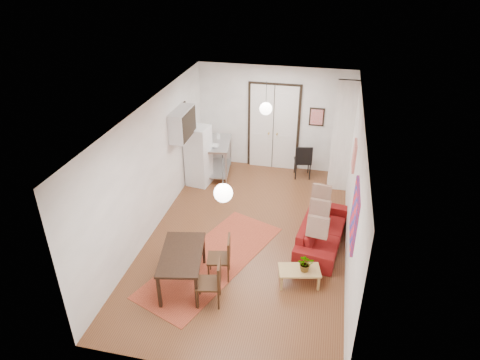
% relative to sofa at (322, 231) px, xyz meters
% --- Properties ---
extents(floor, '(7.00, 7.00, 0.00)m').
position_rel_sofa_xyz_m(floor, '(-1.59, -0.09, -0.30)').
color(floor, brown).
rests_on(floor, ground).
extents(ceiling, '(4.20, 7.00, 0.02)m').
position_rel_sofa_xyz_m(ceiling, '(-1.59, -0.09, 2.60)').
color(ceiling, silver).
rests_on(ceiling, wall_back).
extents(wall_back, '(4.20, 0.02, 2.90)m').
position_rel_sofa_xyz_m(wall_back, '(-1.59, 3.41, 1.15)').
color(wall_back, white).
rests_on(wall_back, floor).
extents(wall_front, '(4.20, 0.02, 2.90)m').
position_rel_sofa_xyz_m(wall_front, '(-1.59, -3.59, 1.15)').
color(wall_front, white).
rests_on(wall_front, floor).
extents(wall_left, '(0.02, 7.00, 2.90)m').
position_rel_sofa_xyz_m(wall_left, '(-3.69, -0.09, 1.15)').
color(wall_left, white).
rests_on(wall_left, floor).
extents(wall_right, '(0.02, 7.00, 2.90)m').
position_rel_sofa_xyz_m(wall_right, '(0.51, -0.09, 1.15)').
color(wall_right, white).
rests_on(wall_right, floor).
extents(double_doors, '(1.44, 0.06, 2.50)m').
position_rel_sofa_xyz_m(double_doors, '(-1.59, 3.37, 0.90)').
color(double_doors, white).
rests_on(double_doors, wall_back).
extents(stub_partition, '(0.50, 0.10, 2.90)m').
position_rel_sofa_xyz_m(stub_partition, '(0.26, 2.46, 1.15)').
color(stub_partition, white).
rests_on(stub_partition, floor).
extents(wall_cabinet, '(0.35, 1.00, 0.70)m').
position_rel_sofa_xyz_m(wall_cabinet, '(-3.51, 1.41, 1.60)').
color(wall_cabinet, silver).
rests_on(wall_cabinet, wall_left).
extents(painting_popart, '(0.05, 1.00, 1.00)m').
position_rel_sofa_xyz_m(painting_popart, '(0.49, -1.34, 1.35)').
color(painting_popart, red).
rests_on(painting_popart, wall_right).
extents(painting_abstract, '(0.05, 0.50, 0.60)m').
position_rel_sofa_xyz_m(painting_abstract, '(0.49, 0.71, 1.50)').
color(painting_abstract, beige).
rests_on(painting_abstract, wall_right).
extents(poster_back, '(0.40, 0.03, 0.50)m').
position_rel_sofa_xyz_m(poster_back, '(-0.44, 3.38, 1.30)').
color(poster_back, red).
rests_on(poster_back, wall_back).
extents(print_left, '(0.03, 0.44, 0.54)m').
position_rel_sofa_xyz_m(print_left, '(-3.66, 1.91, 1.65)').
color(print_left, '#9F6F42').
rests_on(print_left, wall_left).
extents(pendant_back, '(0.30, 0.30, 0.80)m').
position_rel_sofa_xyz_m(pendant_back, '(-1.59, 1.91, 1.95)').
color(pendant_back, white).
rests_on(pendant_back, ceiling).
extents(pendant_front, '(0.30, 0.30, 0.80)m').
position_rel_sofa_xyz_m(pendant_front, '(-1.59, -2.09, 1.95)').
color(pendant_front, white).
rests_on(pendant_front, ceiling).
extents(kilim_rug, '(2.46, 3.69, 0.01)m').
position_rel_sofa_xyz_m(kilim_rug, '(-2.11, -1.07, -0.30)').
color(kilim_rug, '#BC4E2F').
rests_on(kilim_rug, floor).
extents(sofa, '(2.17, 1.09, 0.61)m').
position_rel_sofa_xyz_m(sofa, '(0.00, 0.00, 0.00)').
color(sofa, maroon).
rests_on(sofa, floor).
extents(coffee_table, '(0.84, 0.59, 0.34)m').
position_rel_sofa_xyz_m(coffee_table, '(-0.35, -1.37, -0.01)').
color(coffee_table, tan).
rests_on(coffee_table, floor).
extents(potted_plant, '(0.32, 0.35, 0.33)m').
position_rel_sofa_xyz_m(potted_plant, '(-0.25, -1.37, 0.20)').
color(potted_plant, '#316E33').
rests_on(potted_plant, coffee_table).
extents(kitchen_counter, '(0.80, 1.34, 0.97)m').
position_rel_sofa_xyz_m(kitchen_counter, '(-2.97, 2.56, 0.33)').
color(kitchen_counter, '#B7B9BC').
rests_on(kitchen_counter, floor).
extents(bowl, '(0.27, 0.27, 0.06)m').
position_rel_sofa_xyz_m(bowl, '(-2.97, 2.26, 0.69)').
color(bowl, beige).
rests_on(bowl, kitchen_counter).
extents(soap_bottle, '(0.11, 0.11, 0.20)m').
position_rel_sofa_xyz_m(soap_bottle, '(-3.02, 2.81, 0.77)').
color(soap_bottle, teal).
rests_on(soap_bottle, kitchen_counter).
extents(fridge, '(0.64, 0.64, 1.61)m').
position_rel_sofa_xyz_m(fridge, '(-3.34, 1.98, 0.50)').
color(fridge, silver).
rests_on(fridge, floor).
extents(dining_table, '(0.98, 1.42, 0.72)m').
position_rel_sofa_xyz_m(dining_table, '(-2.47, -1.84, 0.34)').
color(dining_table, black).
rests_on(dining_table, floor).
extents(dining_chair_near, '(0.50, 0.64, 0.90)m').
position_rel_sofa_xyz_m(dining_chair_near, '(-1.87, -1.40, 0.21)').
color(dining_chair_near, '#3A2312').
rests_on(dining_chair_near, floor).
extents(dining_chair_far, '(0.50, 0.64, 0.90)m').
position_rel_sofa_xyz_m(dining_chair_far, '(-1.87, -2.10, 0.21)').
color(dining_chair_far, '#3A2312').
rests_on(dining_chair_far, floor).
extents(black_side_chair, '(0.51, 0.52, 0.96)m').
position_rel_sofa_xyz_m(black_side_chair, '(-0.69, 3.05, 0.26)').
color(black_side_chair, black).
rests_on(black_side_chair, floor).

